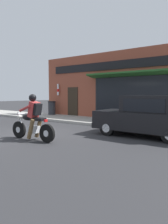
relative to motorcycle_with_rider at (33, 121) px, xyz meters
The scene contains 7 objects.
ground_plane 1.42m from the motorcycle_with_rider, 57.48° to the left, with size 80.00×80.00×0.00m, color #2B2B2D.
sidewalk_curb 6.78m from the motorcycle_with_rider, 36.88° to the left, with size 2.60×22.00×0.14m, color #9E9B93.
storefront_building 7.12m from the motorcycle_with_rider, ahead, with size 1.25×10.66×4.20m.
motorcycle_with_rider is the anchor object (origin of this frame).
car_hatchback 4.19m from the motorcycle_with_rider, 43.64° to the right, with size 1.66×3.79×1.57m.
traffic_cone 5.72m from the motorcycle_with_rider, 11.13° to the right, with size 0.36×0.36×0.60m.
trash_bin 8.25m from the motorcycle_with_rider, 41.17° to the left, with size 0.56×0.56×0.98m.
Camera 1 is at (-5.59, -7.07, 1.60)m, focal length 35.00 mm.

